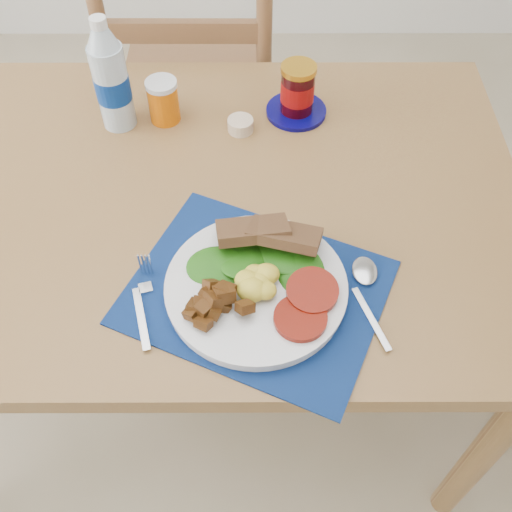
{
  "coord_description": "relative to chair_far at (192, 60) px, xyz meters",
  "views": [
    {
      "loc": [
        0.15,
        -0.64,
        1.62
      ],
      "look_at": [
        0.15,
        -0.0,
        0.8
      ],
      "focal_mm": 42.0,
      "sensor_mm": 36.0,
      "label": 1
    }
  ],
  "objects": [
    {
      "name": "breakfast_plate",
      "position": [
        0.17,
        -0.89,
        0.15
      ],
      "size": [
        0.32,
        0.32,
        0.08
      ],
      "rotation": [
        0.0,
        0.0,
        -0.01
      ],
      "color": "silver",
      "rests_on": "placemat"
    },
    {
      "name": "water_bottle",
      "position": [
        -0.12,
        -0.43,
        0.24
      ],
      "size": [
        0.07,
        0.07,
        0.26
      ],
      "color": "#ADBFCC",
      "rests_on": "table"
    },
    {
      "name": "juice_glass",
      "position": [
        -0.02,
        -0.41,
        0.17
      ],
      "size": [
        0.07,
        0.07,
        0.09
      ],
      "primitive_type": "cylinder",
      "color": "#D45E05",
      "rests_on": "table"
    },
    {
      "name": "jam_on_saucer",
      "position": [
        0.27,
        -0.39,
        0.18
      ],
      "size": [
        0.14,
        0.14,
        0.12
      ],
      "color": "#060553",
      "rests_on": "table"
    },
    {
      "name": "chair_far",
      "position": [
        0.0,
        0.0,
        0.0
      ],
      "size": [
        0.47,
        0.45,
        1.26
      ],
      "rotation": [
        0.0,
        0.0,
        3.14
      ],
      "color": "brown",
      "rests_on": "ground"
    },
    {
      "name": "placemat",
      "position": [
        0.18,
        -0.89,
        0.13
      ],
      "size": [
        0.53,
        0.49,
        0.0
      ],
      "primitive_type": "cube",
      "rotation": [
        0.0,
        0.0,
        -0.42
      ],
      "color": "black",
      "rests_on": "table"
    },
    {
      "name": "table",
      "position": [
        0.03,
        -0.65,
        0.04
      ],
      "size": [
        1.4,
        0.9,
        0.75
      ],
      "color": "brown",
      "rests_on": "ground"
    },
    {
      "name": "spoon",
      "position": [
        0.38,
        -0.88,
        0.13
      ],
      "size": [
        0.06,
        0.2,
        0.01
      ],
      "rotation": [
        0.0,
        0.0,
        0.34
      ],
      "color": "#B2B5BA",
      "rests_on": "placemat"
    },
    {
      "name": "ramekin",
      "position": [
        0.15,
        -0.45,
        0.14
      ],
      "size": [
        0.06,
        0.06,
        0.03
      ],
      "primitive_type": "cylinder",
      "color": "beige",
      "rests_on": "table"
    },
    {
      "name": "ground",
      "position": [
        0.03,
        -0.85,
        -0.62
      ],
      "size": [
        4.0,
        4.0,
        0.0
      ],
      "primitive_type": "plane",
      "color": "gray",
      "rests_on": "ground"
    },
    {
      "name": "fork",
      "position": [
        -0.01,
        -0.91,
        0.13
      ],
      "size": [
        0.05,
        0.18,
        0.0
      ],
      "rotation": [
        0.0,
        0.0,
        0.26
      ],
      "color": "#B2B5BA",
      "rests_on": "placemat"
    }
  ]
}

